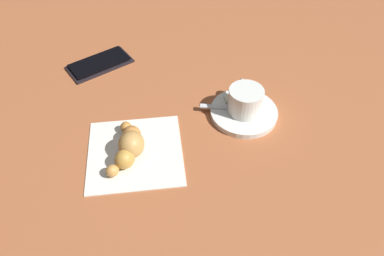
% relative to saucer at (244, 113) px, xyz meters
% --- Properties ---
extents(ground_plane, '(1.80, 1.80, 0.00)m').
position_rel_saucer_xyz_m(ground_plane, '(-0.09, -0.03, -0.01)').
color(ground_plane, '#A45933').
extents(saucer, '(0.13, 0.13, 0.01)m').
position_rel_saucer_xyz_m(saucer, '(0.00, 0.00, 0.00)').
color(saucer, silver).
rests_on(saucer, ground).
extents(espresso_cup, '(0.06, 0.09, 0.05)m').
position_rel_saucer_xyz_m(espresso_cup, '(0.00, 0.00, 0.03)').
color(espresso_cup, silver).
rests_on(espresso_cup, saucer).
extents(teaspoon, '(0.12, 0.04, 0.01)m').
position_rel_saucer_xyz_m(teaspoon, '(-0.00, 0.00, 0.01)').
color(teaspoon, silver).
rests_on(teaspoon, saucer).
extents(sugar_packet, '(0.07, 0.03, 0.01)m').
position_rel_saucer_xyz_m(sugar_packet, '(0.00, 0.03, 0.01)').
color(sugar_packet, beige).
rests_on(sugar_packet, saucer).
extents(napkin, '(0.17, 0.17, 0.00)m').
position_rel_saucer_xyz_m(napkin, '(-0.20, -0.08, -0.00)').
color(napkin, white).
rests_on(napkin, ground).
extents(croissant, '(0.07, 0.12, 0.05)m').
position_rel_saucer_xyz_m(croissant, '(-0.21, -0.08, 0.02)').
color(croissant, '#C98E46').
rests_on(croissant, napkin).
extents(cell_phone, '(0.15, 0.13, 0.01)m').
position_rel_saucer_xyz_m(cell_phone, '(-0.28, 0.18, -0.00)').
color(cell_phone, black).
rests_on(cell_phone, ground).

